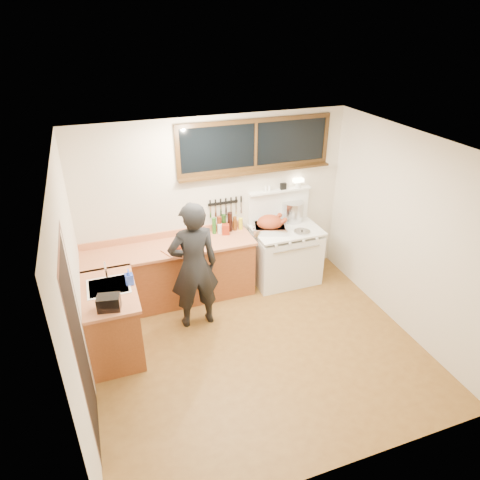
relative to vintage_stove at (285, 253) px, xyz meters
name	(u,v)px	position (x,y,z in m)	size (l,w,h in m)	color
ground_plane	(259,350)	(-1.00, -1.41, -0.48)	(4.00, 3.50, 0.02)	brown
room_shell	(262,234)	(-1.00, -1.41, 1.18)	(4.10, 3.60, 2.65)	beige
counter_back	(171,273)	(-1.80, 0.04, -0.01)	(2.44, 0.64, 1.00)	brown
counter_left	(113,320)	(-2.70, -0.79, -0.01)	(0.64, 1.09, 0.90)	brown
sink_unit	(109,290)	(-2.68, -0.71, 0.38)	(0.50, 0.45, 0.37)	white
vintage_stove	(285,253)	(0.00, 0.00, 0.00)	(1.02, 0.74, 1.57)	white
back_window	(256,151)	(-0.40, 0.31, 1.60)	(2.32, 0.13, 0.77)	black
left_doorway	(81,349)	(-2.99, -1.96, 0.62)	(0.02, 1.04, 2.17)	black
knife_strip	(224,204)	(-0.88, 0.32, 0.84)	(0.52, 0.03, 0.28)	black
man	(194,266)	(-1.60, -0.60, 0.43)	(0.66, 0.44, 1.79)	black
soap_bottle	(129,277)	(-2.43, -0.74, 0.54)	(0.10, 0.10, 0.21)	blue
toaster	(109,303)	(-2.70, -1.17, 0.52)	(0.27, 0.21, 0.17)	black
cutting_board	(177,247)	(-1.71, -0.11, 0.49)	(0.45, 0.40, 0.13)	#C2744D
roast_turkey	(270,225)	(-0.27, 0.00, 0.54)	(0.59, 0.51, 0.26)	silver
stockpot	(293,211)	(0.21, 0.24, 0.59)	(0.42, 0.42, 0.32)	silver
saucepan	(283,220)	(0.03, 0.19, 0.49)	(0.15, 0.27, 0.11)	silver
pot_lid	(302,232)	(0.16, -0.20, 0.45)	(0.30, 0.30, 0.04)	silver
coffee_tin	(226,229)	(-0.93, 0.13, 0.51)	(0.12, 0.11, 0.16)	maroon
pitcher	(220,229)	(-0.99, 0.19, 0.51)	(0.10, 0.10, 0.15)	white
bottle_cluster	(226,224)	(-0.89, 0.22, 0.56)	(0.48, 0.07, 0.30)	black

